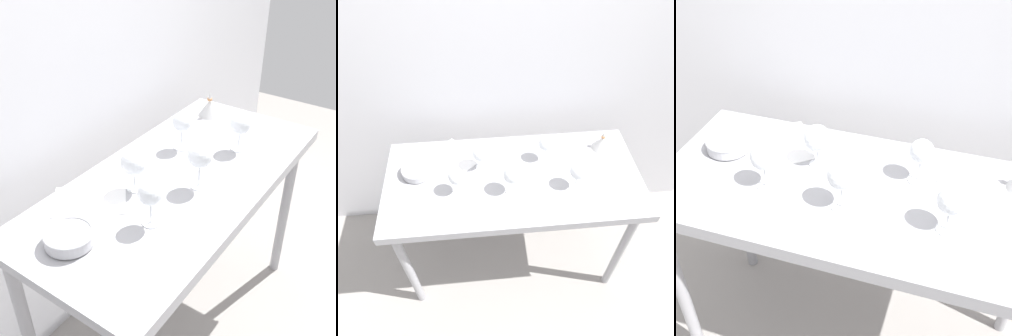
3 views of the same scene
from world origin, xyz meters
TOP-DOWN VIEW (x-y plane):
  - ground_plane at (0.00, 0.00)m, footprint 6.00×6.00m
  - back_wall at (0.00, 0.49)m, footprint 3.80×0.04m
  - steel_counter at (0.00, -0.01)m, footprint 1.40×0.65m
  - wine_glass_far_right at (0.19, 0.11)m, footprint 0.08×0.08m
  - wine_glass_near_left at (-0.29, -0.08)m, footprint 0.09×0.09m
  - wine_glass_near_center at (-0.02, -0.10)m, footprint 0.09×0.09m
  - wine_glass_far_left at (-0.17, 0.09)m, footprint 0.10×0.10m
  - wine_glass_near_right at (0.32, -0.10)m, footprint 0.09×0.09m
  - tasting_sheet_upper at (-0.32, 0.17)m, footprint 0.31×0.32m
  - tasting_sheet_lower at (0.36, 0.07)m, footprint 0.22×0.25m
  - tasting_bowl at (-0.52, 0.07)m, footprint 0.16×0.16m
  - decanter_funnel at (0.54, 0.17)m, footprint 0.11×0.11m

SIDE VIEW (x-z plane):
  - ground_plane at x=0.00m, z-range 0.00..0.00m
  - steel_counter at x=0.00m, z-range 0.34..1.24m
  - tasting_sheet_upper at x=-0.32m, z-range 0.90..0.90m
  - tasting_sheet_lower at x=0.36m, z-range 0.90..0.90m
  - tasting_bowl at x=-0.52m, z-range 0.90..0.95m
  - decanter_funnel at x=0.54m, z-range 0.88..1.00m
  - wine_glass_far_left at x=-0.17m, z-range 0.93..1.10m
  - wine_glass_near_right at x=0.32m, z-range 0.93..1.10m
  - wine_glass_far_right at x=0.19m, z-range 0.94..1.10m
  - wine_glass_near_left at x=-0.29m, z-range 0.94..1.11m
  - wine_glass_near_center at x=-0.02m, z-range 0.94..1.12m
  - back_wall at x=0.00m, z-range 0.00..2.60m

